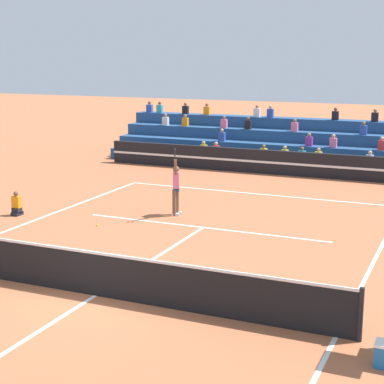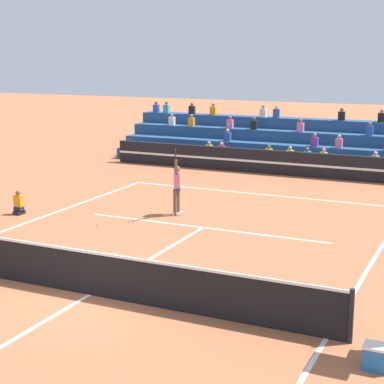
{
  "view_description": "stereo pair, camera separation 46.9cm",
  "coord_description": "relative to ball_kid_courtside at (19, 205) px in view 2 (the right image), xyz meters",
  "views": [
    {
      "loc": [
        7.6,
        -11.82,
        5.44
      ],
      "look_at": [
        -0.45,
        6.55,
        1.1
      ],
      "focal_mm": 60.0,
      "sensor_mm": 36.0,
      "label": 1
    },
    {
      "loc": [
        8.03,
        -11.62,
        5.44
      ],
      "look_at": [
        -0.45,
        6.55,
        1.1
      ],
      "focal_mm": 60.0,
      "sensor_mm": 36.0,
      "label": 2
    }
  ],
  "objects": [
    {
      "name": "ground_plane",
      "position": [
        6.48,
        -5.33,
        -0.33
      ],
      "size": [
        120.0,
        120.0,
        0.0
      ],
      "primitive_type": "plane",
      "color": "#AD603D"
    },
    {
      "name": "court_lines",
      "position": [
        6.48,
        -5.33,
        -0.33
      ],
      "size": [
        11.1,
        23.9,
        0.01
      ],
      "color": "white",
      "rests_on": "ground"
    },
    {
      "name": "tennis_net",
      "position": [
        6.48,
        -5.33,
        0.21
      ],
      "size": [
        12.0,
        0.1,
        1.1
      ],
      "color": "black",
      "rests_on": "ground"
    },
    {
      "name": "sponsor_banner_wall",
      "position": [
        6.48,
        10.96,
        0.22
      ],
      "size": [
        18.0,
        0.26,
        1.1
      ],
      "color": "black",
      "rests_on": "ground"
    },
    {
      "name": "bleacher_stand",
      "position": [
        6.48,
        14.13,
        0.5
      ],
      "size": [
        19.5,
        3.8,
        2.83
      ],
      "color": "navy",
      "rests_on": "ground"
    },
    {
      "name": "ball_kid_courtside",
      "position": [
        0.0,
        0.0,
        0.0
      ],
      "size": [
        0.3,
        0.36,
        0.84
      ],
      "color": "black",
      "rests_on": "ground"
    },
    {
      "name": "tennis_player",
      "position": [
        4.99,
        2.23,
        0.66
      ],
      "size": [
        0.47,
        1.01,
        2.46
      ],
      "color": "brown",
      "rests_on": "ground"
    },
    {
      "name": "tennis_ball",
      "position": [
        3.28,
        -0.1,
        -0.3
      ],
      "size": [
        0.07,
        0.07,
        0.07
      ],
      "primitive_type": "sphere",
      "color": "#C6DB33",
      "rests_on": "ground"
    },
    {
      "name": "equipment_cooler",
      "position": [
        13.07,
        -6.16,
        -0.1
      ],
      "size": [
        0.5,
        0.38,
        0.45
      ],
      "color": "#1E66B2",
      "rests_on": "ground"
    }
  ]
}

